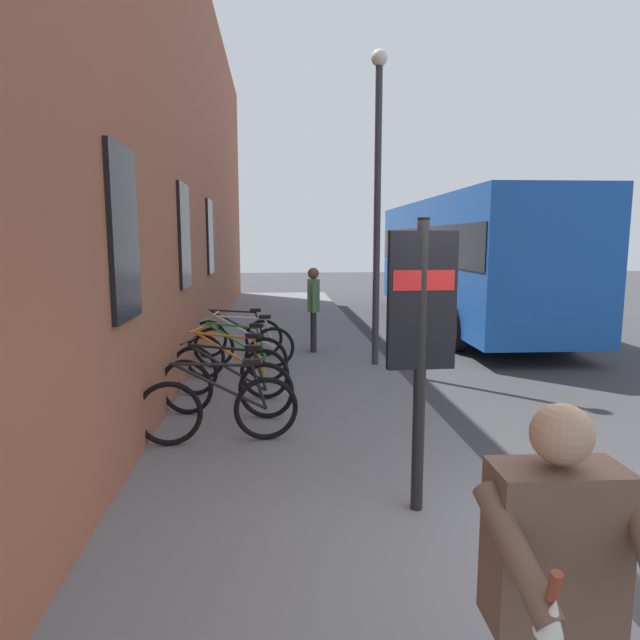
# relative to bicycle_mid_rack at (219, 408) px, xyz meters

# --- Properties ---
(ground) EXTENTS (60.00, 60.00, 0.00)m
(ground) POSITION_rel_bicycle_mid_rack_xyz_m (3.35, -3.72, -0.51)
(ground) COLOR #38383A
(sidewalk_pavement) EXTENTS (24.00, 3.50, 0.12)m
(sidewalk_pavement) POSITION_rel_bicycle_mid_rack_xyz_m (5.35, -0.97, -0.45)
(sidewalk_pavement) COLOR slate
(sidewalk_pavement) RESTS_ON ground
(station_facade) EXTENTS (22.00, 0.65, 8.02)m
(station_facade) POSITION_rel_bicycle_mid_rack_xyz_m (6.35, 1.08, 3.50)
(station_facade) COLOR #9E563D
(station_facade) RESTS_ON ground
(bicycle_mid_rack) EXTENTS (0.48, 1.77, 0.97)m
(bicycle_mid_rack) POSITION_rel_bicycle_mid_rack_xyz_m (0.00, 0.00, 0.00)
(bicycle_mid_rack) COLOR black
(bicycle_mid_rack) RESTS_ON sidewalk_pavement
(bicycle_by_door) EXTENTS (0.59, 1.73, 0.97)m
(bicycle_by_door) POSITION_rel_bicycle_mid_rack_xyz_m (0.92, -0.00, -0.00)
(bicycle_by_door) COLOR black
(bicycle_by_door) RESTS_ON sidewalk_pavement
(bicycle_leaning_wall) EXTENTS (0.62, 1.72, 0.97)m
(bicycle_leaning_wall) POSITION_rel_bicycle_mid_rack_xyz_m (1.81, 0.03, -0.00)
(bicycle_leaning_wall) COLOR black
(bicycle_leaning_wall) RESTS_ON sidewalk_pavement
(bicycle_beside_lamp) EXTENTS (0.68, 1.70, 0.97)m
(bicycle_beside_lamp) POSITION_rel_bicycle_mid_rack_xyz_m (2.75, 0.01, -0.00)
(bicycle_beside_lamp) COLOR black
(bicycle_beside_lamp) RESTS_ON sidewalk_pavement
(bicycle_nearest_sign) EXTENTS (0.48, 1.77, 0.97)m
(bicycle_nearest_sign) POSITION_rel_bicycle_mid_rack_xyz_m (3.64, -0.09, -0.00)
(bicycle_nearest_sign) COLOR black
(bicycle_nearest_sign) RESTS_ON sidewalk_pavement
(bicycle_end_of_row) EXTENTS (0.48, 1.77, 0.97)m
(bicycle_end_of_row) POSITION_rel_bicycle_mid_rack_xyz_m (4.52, 0.11, -0.00)
(bicycle_end_of_row) COLOR black
(bicycle_end_of_row) RESTS_ON sidewalk_pavement
(transit_info_sign) EXTENTS (0.11, 0.55, 2.40)m
(transit_info_sign) POSITION_rel_bicycle_mid_rack_xyz_m (-1.68, -1.79, 1.21)
(transit_info_sign) COLOR black
(transit_info_sign) RESTS_ON sidewalk_pavement
(city_bus) EXTENTS (10.56, 2.85, 3.35)m
(city_bus) POSITION_rel_bicycle_mid_rack_xyz_m (8.65, -5.72, 1.41)
(city_bus) COLOR #1951B2
(city_bus) RESTS_ON ground
(pedestrian_crossing_street) EXTENTS (0.64, 0.27, 1.68)m
(pedestrian_crossing_street) POSITION_rel_bicycle_mid_rack_xyz_m (4.96, -1.39, 0.63)
(pedestrian_crossing_street) COLOR #26262D
(pedestrian_crossing_street) RESTS_ON sidewalk_pavement
(tourist_with_hotdogs) EXTENTS (0.57, 0.64, 1.66)m
(tourist_with_hotdogs) POSITION_rel_bicycle_mid_rack_xyz_m (-4.18, -1.63, 0.64)
(tourist_with_hotdogs) COLOR brown
(tourist_with_hotdogs) RESTS_ON sidewalk_pavement
(street_lamp) EXTENTS (0.28, 0.28, 5.37)m
(street_lamp) POSITION_rel_bicycle_mid_rack_xyz_m (3.72, -2.42, 2.78)
(street_lamp) COLOR #333338
(street_lamp) RESTS_ON sidewalk_pavement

